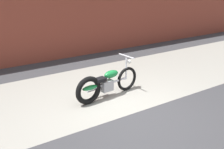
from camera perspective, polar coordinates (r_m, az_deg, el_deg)
ground_plane at (r=5.93m, az=4.62°, el=-8.93°), size 80.00×80.00×0.00m
sidewalk_slab at (r=7.25m, az=-3.62°, el=-3.07°), size 36.00×3.50×0.01m
motorcycle_green at (r=6.49m, az=-1.81°, el=-2.21°), size 2.00×0.58×1.03m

